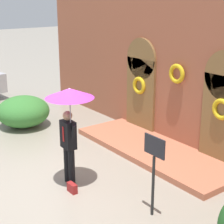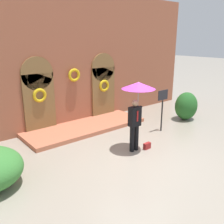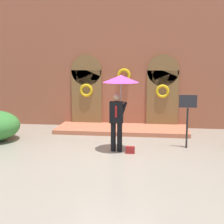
# 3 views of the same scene
# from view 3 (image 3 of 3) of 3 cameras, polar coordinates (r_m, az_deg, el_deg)

# --- Properties ---
(ground_plane) EXTENTS (80.00, 80.00, 0.00)m
(ground_plane) POSITION_cam_3_polar(r_m,az_deg,el_deg) (9.58, 0.06, -7.54)
(ground_plane) COLOR gray
(building_facade) EXTENTS (14.00, 2.30, 5.60)m
(building_facade) POSITION_cam_3_polar(r_m,az_deg,el_deg) (13.30, 2.33, 8.86)
(building_facade) COLOR #9E563D
(building_facade) RESTS_ON ground
(person_with_umbrella) EXTENTS (1.10, 1.10, 2.36)m
(person_with_umbrella) POSITION_cam_3_polar(r_m,az_deg,el_deg) (9.43, 1.42, 4.05)
(person_with_umbrella) COLOR black
(person_with_umbrella) RESTS_ON ground
(handbag) EXTENTS (0.28, 0.13, 0.22)m
(handbag) POSITION_cam_3_polar(r_m,az_deg,el_deg) (9.54, 3.34, -6.94)
(handbag) COLOR maroon
(handbag) RESTS_ON ground
(sign_post) EXTENTS (0.56, 0.06, 1.72)m
(sign_post) POSITION_cam_3_polar(r_m,az_deg,el_deg) (10.19, 13.66, -0.07)
(sign_post) COLOR black
(sign_post) RESTS_ON ground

